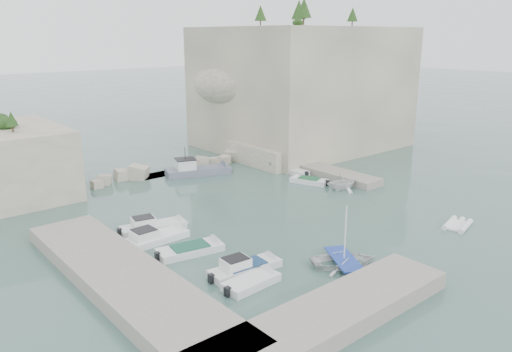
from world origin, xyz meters
TOP-DOWN VIEW (x-y plane):
  - ground at (0.00, 0.00)m, footprint 400.00×400.00m
  - cliff_east at (23.00, 23.00)m, footprint 26.00×22.00m
  - cliff_terrace at (13.00, 18.00)m, footprint 8.00×10.00m
  - quay_west at (-17.00, -1.00)m, footprint 5.00×24.00m
  - quay_south at (-10.00, -12.50)m, footprint 18.00×4.00m
  - ledge_east at (13.50, 10.00)m, footprint 3.00×16.00m
  - breakwater at (-1.00, 22.00)m, footprint 28.00×3.00m
  - motorboat_a at (-10.70, 6.82)m, footprint 6.27×3.04m
  - motorboat_b at (-11.91, 4.52)m, footprint 6.18×2.17m
  - motorboat_c at (-10.84, 0.86)m, footprint 5.73×2.90m
  - motorboat_d at (-9.60, -4.28)m, footprint 5.96×2.17m
  - motorboat_e at (-10.54, -6.08)m, footprint 4.42×2.02m
  - rowboat at (-3.47, -8.00)m, footprint 5.82×5.28m
  - inflatable_dinghy at (9.84, -9.40)m, footprint 3.80×2.48m
  - tender_east_a at (10.51, 4.16)m, footprint 4.50×4.21m
  - tender_east_b at (9.44, 8.03)m, footprint 3.09×4.79m
  - tender_east_c at (10.96, 12.17)m, footprint 1.65×4.66m
  - tender_east_d at (11.02, 13.79)m, footprint 4.59×2.39m
  - work_boat at (1.93, 18.96)m, footprint 8.66×4.99m
  - rowboat_mast at (-3.47, -8.00)m, footprint 0.10×0.10m
  - vegetation at (17.83, 24.40)m, footprint 53.48×13.88m

SIDE VIEW (x-z plane):
  - ground at x=0.00m, z-range 0.00..0.00m
  - motorboat_a at x=-10.70m, z-range -0.70..0.70m
  - motorboat_b at x=-11.91m, z-range -0.70..0.70m
  - motorboat_c at x=-10.84m, z-range -0.35..0.35m
  - motorboat_d at x=-9.60m, z-range -0.70..0.70m
  - motorboat_e at x=-10.54m, z-range -0.35..0.35m
  - rowboat at x=-3.47m, z-range -0.49..0.49m
  - inflatable_dinghy at x=9.84m, z-range -0.22..0.22m
  - tender_east_a at x=10.51m, z-range -0.95..0.95m
  - tender_east_b at x=9.44m, z-range -0.35..0.35m
  - tender_east_c at x=10.96m, z-range -0.35..0.35m
  - tender_east_d at x=11.02m, z-range -0.84..0.84m
  - work_boat at x=1.93m, z-range -1.10..1.10m
  - ledge_east at x=13.50m, z-range 0.00..0.80m
  - quay_west at x=-17.00m, z-range 0.00..1.10m
  - quay_south at x=-10.00m, z-range 0.00..1.10m
  - breakwater at x=-1.00m, z-range 0.00..1.40m
  - cliff_terrace at x=13.00m, z-range 0.00..2.50m
  - rowboat_mast at x=-3.47m, z-range 0.49..4.69m
  - cliff_east at x=23.00m, z-range 0.00..17.00m
  - vegetation at x=17.83m, z-range 11.23..24.63m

